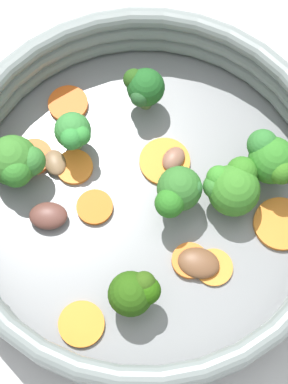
{
  "coord_description": "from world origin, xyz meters",
  "views": [
    {
      "loc": [
        0.2,
        0.02,
        0.55
      ],
      "look_at": [
        0.0,
        0.0,
        0.03
      ],
      "focal_mm": 60.0,
      "sensor_mm": 36.0,
      "label": 1
    }
  ],
  "objects": [
    {
      "name": "carrot_slice_8",
      "position": [
        0.05,
        0.05,
        0.02
      ],
      "size": [
        0.03,
        0.03,
        0.01
      ],
      "primitive_type": "cylinder",
      "rotation": [
        0.0,
        0.0,
        4.76
      ],
      "color": "orange",
      "rests_on": "skillet"
    },
    {
      "name": "ground_plane",
      "position": [
        0.0,
        0.0,
        0.0
      ],
      "size": [
        4.0,
        4.0,
        0.0
      ],
      "primitive_type": "plane",
      "color": "#B9B9B8"
    },
    {
      "name": "carrot_slice_4",
      "position": [
        0.01,
        0.12,
        0.02
      ],
      "size": [
        0.05,
        0.05,
        0.0
      ],
      "primitive_type": "cylinder",
      "rotation": [
        0.0,
        0.0,
        0.14
      ],
      "color": "orange",
      "rests_on": "skillet"
    },
    {
      "name": "carrot_slice_5",
      "position": [
        0.01,
        -0.04,
        0.02
      ],
      "size": [
        0.04,
        0.04,
        0.0
      ],
      "primitive_type": "cylinder",
      "rotation": [
        0.0,
        0.0,
        1.7
      ],
      "color": "#D86013",
      "rests_on": "skillet"
    },
    {
      "name": "carrot_slice_0",
      "position": [
        -0.03,
        -0.1,
        0.02
      ],
      "size": [
        0.04,
        0.04,
        0.01
      ],
      "primitive_type": "cylinder",
      "rotation": [
        0.0,
        0.0,
        1.64
      ],
      "color": "orange",
      "rests_on": "skillet"
    },
    {
      "name": "mushroom_piece_3",
      "position": [
        -0.04,
        0.02,
        0.02
      ],
      "size": [
        0.03,
        0.03,
        0.01
      ],
      "primitive_type": "ellipsoid",
      "rotation": [
        0.0,
        0.0,
        2.69
      ],
      "color": "#8C5D49",
      "rests_on": "skillet"
    },
    {
      "name": "broccoli_floret_4",
      "position": [
        -0.01,
        -0.11,
        0.04
      ],
      "size": [
        0.05,
        0.05,
        0.05
      ],
      "color": "#6D9155",
      "rests_on": "skillet"
    },
    {
      "name": "skillet_rivet_right",
      "position": [
        0.11,
        -0.1,
        0.02
      ],
      "size": [
        0.01,
        0.01,
        0.01
      ],
      "primitive_type": "sphere",
      "color": "gray",
      "rests_on": "skillet"
    },
    {
      "name": "carrot_slice_1",
      "position": [
        0.12,
        -0.04,
        0.02
      ],
      "size": [
        0.05,
        0.05,
        0.0
      ],
      "primitive_type": "cylinder",
      "rotation": [
        0.0,
        0.0,
        3.61
      ],
      "color": "orange",
      "rests_on": "skillet"
    },
    {
      "name": "carrot_slice_6",
      "position": [
        -0.02,
        -0.07,
        0.02
      ],
      "size": [
        0.04,
        0.04,
        0.0
      ],
      "primitive_type": "cylinder",
      "rotation": [
        0.0,
        0.0,
        4.49
      ],
      "color": "orange",
      "rests_on": "skillet"
    },
    {
      "name": "broccoli_floret_6",
      "position": [
        -0.09,
        -0.01,
        0.05
      ],
      "size": [
        0.04,
        0.04,
        0.05
      ],
      "color": "olive",
      "rests_on": "skillet"
    },
    {
      "name": "skillet",
      "position": [
        0.0,
        0.0,
        0.01
      ],
      "size": [
        0.32,
        0.32,
        0.02
      ],
      "primitive_type": "cylinder",
      "color": "gray",
      "rests_on": "ground_plane"
    },
    {
      "name": "skillet_rim_wall",
      "position": [
        0.0,
        0.0,
        0.04
      ],
      "size": [
        0.34,
        0.34,
        0.06
      ],
      "color": "gray",
      "rests_on": "skillet"
    },
    {
      "name": "mushroom_piece_1",
      "position": [
        0.03,
        -0.08,
        0.02
      ],
      "size": [
        0.03,
        0.04,
        0.01
      ],
      "primitive_type": "ellipsoid",
      "rotation": [
        0.0,
        0.0,
        1.65
      ],
      "color": "brown",
      "rests_on": "skillet"
    },
    {
      "name": "broccoli_floret_5",
      "position": [
        0.09,
        0.0,
        0.05
      ],
      "size": [
        0.04,
        0.04,
        0.05
      ],
      "color": "#88B662",
      "rests_on": "skillet"
    },
    {
      "name": "mushroom_piece_2",
      "position": [
        0.06,
        0.05,
        0.02
      ],
      "size": [
        0.03,
        0.04,
        0.01
      ],
      "primitive_type": "ellipsoid",
      "rotation": [
        0.0,
        0.0,
        4.6
      ],
      "color": "brown",
      "rests_on": "skillet"
    },
    {
      "name": "carrot_slice_2",
      "position": [
        -0.08,
        -0.08,
        0.02
      ],
      "size": [
        0.04,
        0.04,
        0.0
      ],
      "primitive_type": "cylinder",
      "rotation": [
        0.0,
        0.0,
        3.12
      ],
      "color": "orange",
      "rests_on": "skillet"
    },
    {
      "name": "broccoli_floret_2",
      "position": [
        -0.04,
        0.1,
        0.05
      ],
      "size": [
        0.05,
        0.04,
        0.05
      ],
      "color": "#78A451",
      "rests_on": "skillet"
    },
    {
      "name": "broccoli_floret_1",
      "position": [
        -0.04,
        -0.07,
        0.05
      ],
      "size": [
        0.04,
        0.03,
        0.05
      ],
      "color": "#8CB06C",
      "rests_on": "skillet"
    },
    {
      "name": "carrot_slice_3",
      "position": [
        -0.04,
        0.01,
        0.02
      ],
      "size": [
        0.05,
        0.05,
        0.0
      ],
      "primitive_type": "cylinder",
      "rotation": [
        0.0,
        0.0,
        3.32
      ],
      "color": "orange",
      "rests_on": "skillet"
    },
    {
      "name": "carrot_slice_7",
      "position": [
        0.06,
        0.07,
        0.02
      ],
      "size": [
        0.04,
        0.04,
        0.0
      ],
      "primitive_type": "cylinder",
      "rotation": [
        0.0,
        0.0,
        0.31
      ],
      "color": "orange",
      "rests_on": "skillet"
    },
    {
      "name": "broccoli_floret_3",
      "position": [
        -0.01,
        0.07,
        0.04
      ],
      "size": [
        0.05,
        0.05,
        0.05
      ],
      "color": "#729951",
      "rests_on": "skillet"
    },
    {
      "name": "broccoli_floret_0",
      "position": [
        0.01,
        0.03,
        0.05
      ],
      "size": [
        0.04,
        0.04,
        0.05
      ],
      "color": "#8CA96D",
      "rests_on": "skillet"
    },
    {
      "name": "mushroom_piece_0",
      "position": [
        -0.02,
        -0.08,
        0.02
      ],
      "size": [
        0.03,
        0.03,
        0.01
      ],
      "primitive_type": "ellipsoid",
      "rotation": [
        0.0,
        0.0,
        3.59
      ],
      "color": "#8B6948",
      "rests_on": "skillet"
    }
  ]
}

